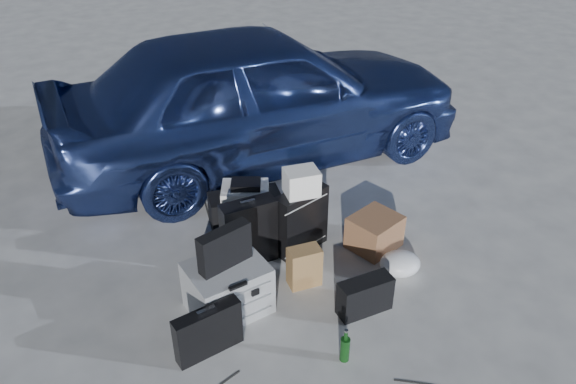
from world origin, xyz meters
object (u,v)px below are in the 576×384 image
object	(u,v)px
suitcase_right	(301,220)
cardboard_box	(374,232)
suitcase_left	(249,233)
pelican_case	(228,288)
duffel_bag	(245,210)
briefcase	(208,332)
car	(259,95)
green_bottle	(345,346)

from	to	relation	value
suitcase_right	cardboard_box	distance (m)	0.66
suitcase_left	suitcase_right	size ratio (longest dim) A/B	1.02
pelican_case	duffel_bag	xyz separation A→B (m)	(0.53, 0.99, -0.04)
briefcase	suitcase_left	world-z (taller)	suitcase_left
suitcase_left	briefcase	bearing A→B (deg)	-128.42
car	cardboard_box	distance (m)	2.05
car	briefcase	xyz separation A→B (m)	(-1.45, -2.47, -0.57)
briefcase	duffel_bag	distance (m)	1.55
suitcase_left	pelican_case	bearing A→B (deg)	-128.48
green_bottle	briefcase	bearing A→B (deg)	149.82
suitcase_right	suitcase_left	bearing A→B (deg)	160.76
pelican_case	briefcase	distance (m)	0.44
cardboard_box	car	bearing A→B (deg)	97.25
cardboard_box	pelican_case	bearing A→B (deg)	-172.64
pelican_case	briefcase	bearing A→B (deg)	-135.35
car	pelican_case	bearing A→B (deg)	151.23
green_bottle	duffel_bag	bearing A→B (deg)	90.31
suitcase_left	cardboard_box	size ratio (longest dim) A/B	1.46
pelican_case	suitcase_left	xyz separation A→B (m)	(0.36, 0.46, 0.09)
suitcase_left	suitcase_right	world-z (taller)	suitcase_left
car	suitcase_left	world-z (taller)	car
briefcase	suitcase_right	world-z (taller)	suitcase_right
pelican_case	suitcase_right	xyz separation A→B (m)	(0.84, 0.44, 0.08)
pelican_case	suitcase_left	size ratio (longest dim) A/B	0.95
briefcase	cardboard_box	world-z (taller)	briefcase
suitcase_left	green_bottle	world-z (taller)	suitcase_left
car	briefcase	bearing A→B (deg)	149.84
pelican_case	briefcase	xyz separation A→B (m)	(-0.27, -0.34, -0.02)
pelican_case	suitcase_left	bearing A→B (deg)	44.51
duffel_bag	cardboard_box	world-z (taller)	duffel_bag
pelican_case	duffel_bag	distance (m)	1.12
briefcase	suitcase_left	size ratio (longest dim) A/B	0.82
duffel_bag	cardboard_box	distance (m)	1.20
suitcase_right	duffel_bag	world-z (taller)	suitcase_right
car	cardboard_box	world-z (taller)	car
suitcase_left	suitcase_right	bearing A→B (deg)	-2.45
briefcase	suitcase_right	distance (m)	1.36
green_bottle	suitcase_right	bearing A→B (deg)	76.81
pelican_case	cardboard_box	bearing A→B (deg)	0.17
cardboard_box	green_bottle	distance (m)	1.34
briefcase	duffel_bag	size ratio (longest dim) A/B	0.75
green_bottle	pelican_case	bearing A→B (deg)	123.59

